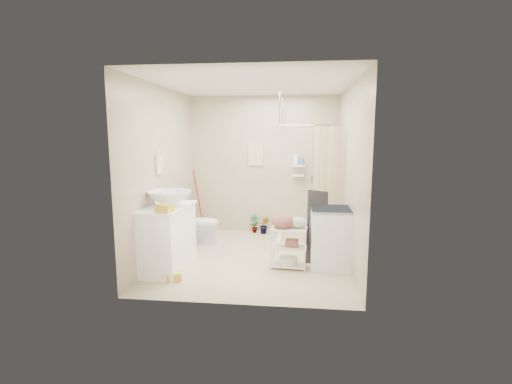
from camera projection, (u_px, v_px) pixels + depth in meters
The scene contains 23 objects.
floor at pixel (254, 258), 5.72m from camera, with size 3.20×3.20×0.00m, color beige.
ceiling at pixel (254, 84), 5.31m from camera, with size 2.80×3.20×0.04m, color silver.
wall_back at pixel (264, 165), 7.09m from camera, with size 2.80×0.04×2.60m, color #B7AB8E.
wall_front at pixel (236, 190), 3.94m from camera, with size 2.80×0.04×2.60m, color #B7AB8E.
wall_left at pixel (163, 173), 5.67m from camera, with size 0.04×3.20×2.60m, color #B7AB8E.
wall_right at pixel (350, 175), 5.36m from camera, with size 0.04×3.20×2.60m, color #B7AB8E.
vanity at pixel (167, 238), 5.19m from camera, with size 0.57×1.02×0.90m, color white.
sink at pixel (170, 198), 5.13m from camera, with size 0.60×0.60×0.21m, color silver.
counter_basket at pixel (165, 208), 4.69m from camera, with size 0.19×0.15×0.11m, color gold.
floor_basket at pixel (174, 275), 4.82m from camera, with size 0.27×0.21×0.15m, color gold.
toilet at pixel (199, 223), 6.41m from camera, with size 0.40×0.70×0.72m, color white.
mop at pixel (196, 201), 7.18m from camera, with size 0.11×0.11×1.19m, color #B01908, non-canonical shape.
potted_plant_a at pixel (254, 224), 7.13m from camera, with size 0.19×0.13×0.35m, color #9B4D2C.
potted_plant_b at pixel (265, 225), 7.06m from camera, with size 0.18×0.15×0.33m, color #934F21.
hanging_towel at pixel (256, 154), 7.05m from camera, with size 0.28×0.03×0.42m, color #D0BB8B.
towel_ring at pixel (159, 163), 5.44m from camera, with size 0.04×0.22×0.34m, color #E9D087, non-canonical shape.
tp_holder at pixel (168, 209), 5.80m from camera, with size 0.08×0.12×0.14m, color white, non-canonical shape.
shower at pixel (309, 182), 6.49m from camera, with size 1.10×1.10×2.10m, color silver, non-canonical shape.
shampoo_bottle_a at pixel (296, 158), 6.91m from camera, with size 0.10×0.10×0.25m, color white.
shampoo_bottle_b at pixel (302, 160), 6.92m from camera, with size 0.07×0.07×0.15m, color #466EB5.
washing_machine at pixel (331, 237), 5.31m from camera, with size 0.58×0.60×0.85m, color silver.
laundry_rack at pixel (289, 244), 5.25m from camera, with size 0.51×0.30×0.70m, color silver, non-canonical shape.
ironing_board at pixel (317, 227), 5.38m from camera, with size 0.31×0.09×1.11m, color black, non-canonical shape.
Camera 1 is at (0.64, -5.45, 1.89)m, focal length 26.00 mm.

